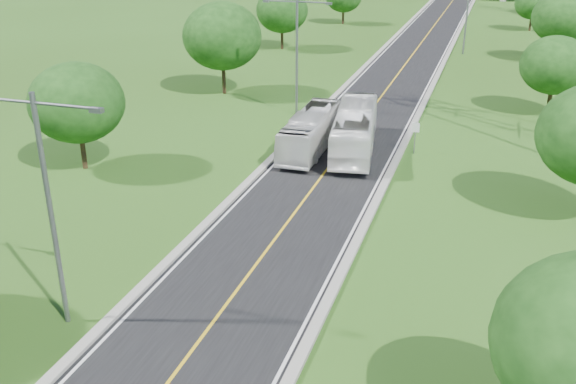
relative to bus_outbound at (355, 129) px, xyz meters
name	(u,v)px	position (x,y,z in m)	size (l,w,h in m)	color
ground	(393,82)	(-0.91, 22.87, -1.69)	(260.00, 260.00, 0.00)	#2A4A14
road	(401,70)	(-0.91, 28.87, -1.66)	(8.00, 150.00, 0.06)	black
curb_left	(365,67)	(-5.16, 28.87, -1.58)	(0.50, 150.00, 0.22)	gray
curb_right	(439,72)	(3.34, 28.87, -1.58)	(0.50, 150.00, 0.22)	gray
speed_limit_sign	(415,133)	(4.29, 0.86, -0.09)	(0.55, 0.09, 2.40)	slate
streetlight_near_left	(48,193)	(-6.91, -25.13, 4.26)	(5.90, 0.25, 10.00)	slate
streetlight_mid_left	(297,47)	(-6.91, 7.87, 4.26)	(5.90, 0.25, 10.00)	slate
streetlight_far_right	(468,6)	(5.09, 40.87, 4.26)	(5.90, 0.25, 10.00)	slate
tree_lb	(77,103)	(-16.91, -9.13, 2.96)	(6.30, 6.30, 7.33)	black
tree_lc	(222,36)	(-15.91, 12.87, 3.89)	(7.56, 7.56, 8.79)	black
tree_ld	(282,10)	(-17.91, 36.87, 3.27)	(6.72, 6.72, 7.82)	black
tree_rc	(555,65)	(14.09, 14.87, 2.65)	(5.88, 5.88, 6.84)	black
tree_rd	(563,17)	(16.09, 38.87, 3.58)	(7.14, 7.14, 8.30)	black
tree_re	(533,4)	(13.59, 62.87, 2.34)	(5.46, 5.46, 6.35)	black
bus_outbound	(355,129)	(0.00, 0.00, 0.00)	(2.73, 11.68, 3.25)	white
bus_inbound	(311,131)	(-3.11, -0.81, -0.19)	(2.42, 10.32, 2.88)	silver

